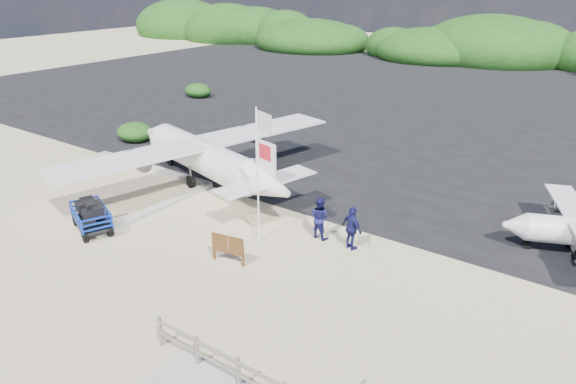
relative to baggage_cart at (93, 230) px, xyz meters
The scene contains 11 objects.
ground 5.38m from the baggage_cart, 17.32° to the left, with size 160.00×160.00×0.00m, color beige.
asphalt_apron 32.01m from the baggage_cart, 80.78° to the left, with size 90.00×50.00×0.04m, color #B2B2B2, non-canonical shape.
lagoon 4.96m from the baggage_cart, 141.29° to the left, with size 9.00×7.00×0.40m, color #B2B2B2, non-canonical shape.
vegetation_band 56.83m from the baggage_cart, 84.82° to the left, with size 124.00×8.00×4.40m, color #B2B2B2, non-canonical shape.
baggage_cart is the anchor object (origin of this frame).
flagpole 7.28m from the baggage_cart, 28.51° to the left, with size 1.13×0.47×5.63m, color white, non-canonical shape.
signboard 6.73m from the baggage_cart, 11.45° to the left, with size 1.45×0.14×1.19m, color brown, non-canonical shape.
crew_a 7.08m from the baggage_cart, 75.60° to the left, with size 0.64×0.42×1.74m, color #15164F.
crew_b 9.81m from the baggage_cart, 31.55° to the left, with size 0.89×0.69×1.83m, color #15164F.
crew_c 11.13m from the baggage_cart, 26.86° to the left, with size 1.07×0.45×1.83m, color #15164F.
aircraft_small 37.95m from the baggage_cart, 104.61° to the left, with size 6.16×6.16×2.22m, color #B2B2B2, non-canonical shape.
Camera 1 is at (13.17, -12.87, 10.17)m, focal length 32.00 mm.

